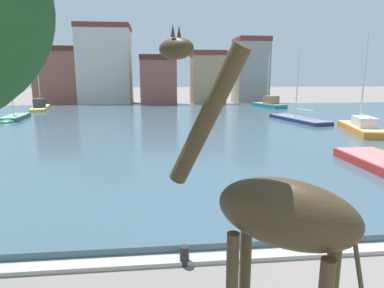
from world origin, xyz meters
The scene contains 14 objects.
harbor_water centered at (0.00, 31.09, 0.16)m, with size 86.57×45.36×0.32m, color #3D5666.
quay_edge_coping centered at (0.00, 8.16, 0.06)m, with size 86.57×0.50×0.12m, color #ADA89E.
giraffe_statue centered at (0.70, 4.57, 2.76)m, with size 2.68×2.28×5.40m.
sailboat_yellow centered at (-16.60, 47.31, 0.56)m, with size 3.67×9.55×6.34m.
sailboat_teal centered at (15.03, 47.08, 0.64)m, with size 3.85×6.75×7.85m.
sailboat_navy centered at (12.90, 32.48, 0.36)m, with size 3.69×8.97×7.20m.
sailboat_orange centered at (15.26, 25.20, 0.57)m, with size 3.61×7.83×8.11m.
sailboat_green centered at (-15.48, 35.74, 0.42)m, with size 2.26×6.09×9.52m.
mooring_bollard centered at (-0.24, 8.01, 0.25)m, with size 0.24×0.24×0.50m, color #232326.
townhouse_tall_gabled centered at (-16.78, 59.18, 4.73)m, with size 7.98×6.29×9.42m.
townhouse_narrow_midrow centered at (-9.44, 59.24, 6.53)m, with size 8.74×6.94×13.03m.
townhouse_end_terrace centered at (-0.57, 56.02, 4.00)m, with size 5.79×7.31×7.98m.
townhouse_wide_warehouse centered at (7.60, 56.07, 4.38)m, with size 5.50×5.61×8.73m.
townhouse_corner_house centered at (15.50, 58.30, 5.60)m, with size 5.43×6.25×11.17m.
Camera 1 is at (-0.84, 0.48, 4.66)m, focal length 30.92 mm.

